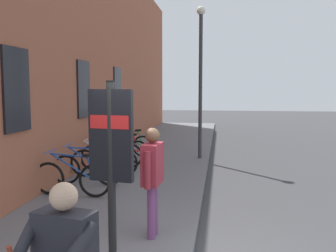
{
  "coord_description": "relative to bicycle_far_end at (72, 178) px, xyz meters",
  "views": [
    {
      "loc": [
        -4.61,
        -0.35,
        2.43
      ],
      "look_at": [
        3.46,
        0.78,
        1.6
      ],
      "focal_mm": 39.81,
      "sensor_mm": 36.0,
      "label": 1
    }
  ],
  "objects": [
    {
      "name": "bicycle_end_of_row",
      "position": [
        2.72,
        -0.08,
        0.0
      ],
      "size": [
        0.71,
        1.69,
        0.97
      ],
      "color": "black",
      "rests_on": "sidewalk_pavement"
    },
    {
      "name": "street_lamp",
      "position": [
        4.75,
        -2.47,
        2.54
      ],
      "size": [
        0.28,
        0.28,
        4.91
      ],
      "color": "#333338",
      "rests_on": "sidewalk_pavement"
    },
    {
      "name": "bicycle_by_door",
      "position": [
        4.68,
        -0.04,
        0.0
      ],
      "size": [
        0.48,
        1.77,
        0.97
      ],
      "color": "black",
      "rests_on": "sidewalk_pavement"
    },
    {
      "name": "bicycle_beside_lamp",
      "position": [
        0.93,
        -0.01,
        0.0
      ],
      "size": [
        0.48,
        1.77,
        0.97
      ],
      "color": "black",
      "rests_on": "sidewalk_pavement"
    },
    {
      "name": "ground",
      "position": [
        3.16,
        -3.77,
        -0.51
      ],
      "size": [
        60.0,
        60.0,
        0.0
      ],
      "primitive_type": "plane",
      "color": "#38383A"
    },
    {
      "name": "bicycle_under_window",
      "position": [
        1.81,
        -0.15,
        0.0
      ],
      "size": [
        0.48,
        1.76,
        0.97
      ],
      "color": "black",
      "rests_on": "sidewalk_pavement"
    },
    {
      "name": "station_facade",
      "position": [
        6.15,
        1.02,
        3.19
      ],
      "size": [
        22.0,
        0.65,
        7.41
      ],
      "color": "#9E563D",
      "rests_on": "ground"
    },
    {
      "name": "transit_info_sign",
      "position": [
        -3.2,
        -1.85,
        1.21
      ],
      "size": [
        0.17,
        0.56,
        2.4
      ],
      "color": "black",
      "rests_on": "sidewalk_pavement"
    },
    {
      "name": "pedestrian_by_facade",
      "position": [
        -1.92,
        -2.11,
        0.65
      ],
      "size": [
        0.65,
        0.29,
        1.71
      ],
      "color": "#723F72",
      "rests_on": "sidewalk_pavement"
    },
    {
      "name": "bicycle_leaning_wall",
      "position": [
        3.65,
        -0.15,
        0.0
      ],
      "size": [
        0.51,
        1.75,
        0.97
      ],
      "color": "black",
      "rests_on": "sidewalk_pavement"
    },
    {
      "name": "bicycle_far_end",
      "position": [
        0.0,
        0.0,
        0.0
      ],
      "size": [
        0.48,
        1.77,
        0.97
      ],
      "color": "black",
      "rests_on": "sidewalk_pavement"
    },
    {
      "name": "sidewalk_pavement",
      "position": [
        5.16,
        -1.02,
        -0.45
      ],
      "size": [
        24.0,
        3.5,
        0.12
      ],
      "primitive_type": "cube",
      "color": "slate",
      "rests_on": "ground"
    }
  ]
}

